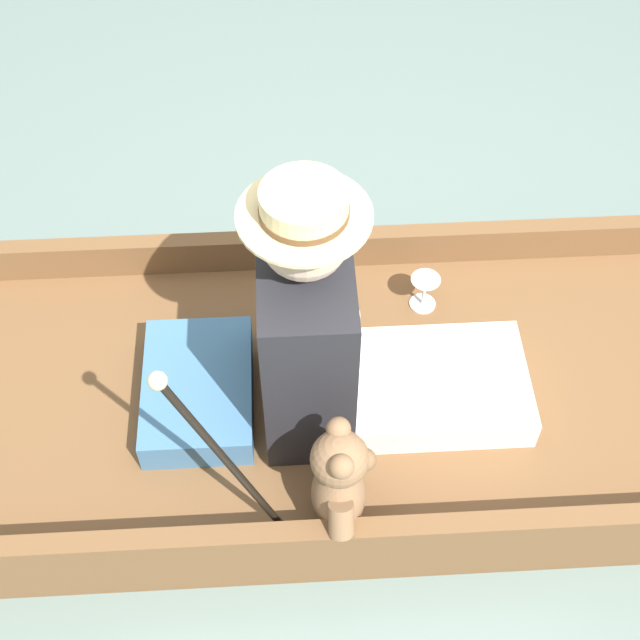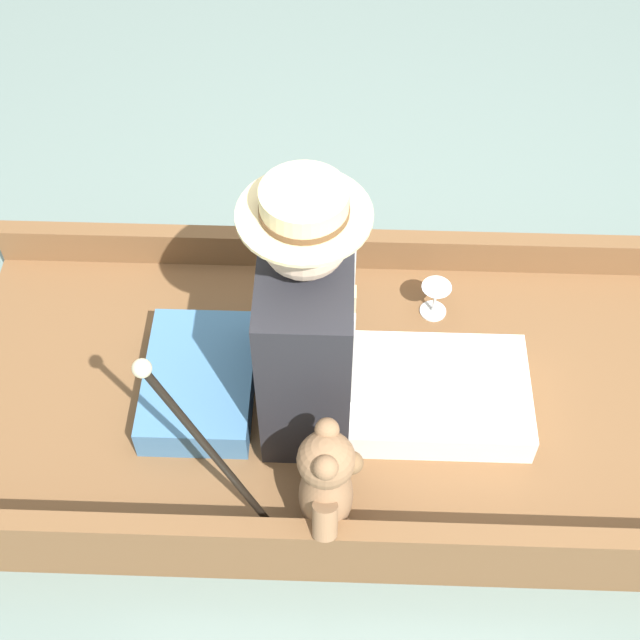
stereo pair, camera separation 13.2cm
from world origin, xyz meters
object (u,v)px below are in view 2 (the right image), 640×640
at_px(wine_glass, 436,294).
at_px(teddy_bear, 327,484).
at_px(seated_person, 337,338).
at_px(walking_cane, 202,441).

bearing_deg(wine_glass, teddy_bear, -23.90).
xyz_separation_m(seated_person, wine_glass, (-0.37, 0.32, -0.23)).
bearing_deg(teddy_bear, seated_person, 177.62).
height_order(seated_person, wine_glass, seated_person).
distance_m(teddy_bear, walking_cane, 0.40).
xyz_separation_m(seated_person, walking_cane, (0.42, -0.32, 0.13)).
height_order(wine_glass, walking_cane, walking_cane).
distance_m(seated_person, wine_glass, 0.54).
relative_size(seated_person, wine_glass, 6.96).
bearing_deg(wine_glass, walking_cane, -39.05).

